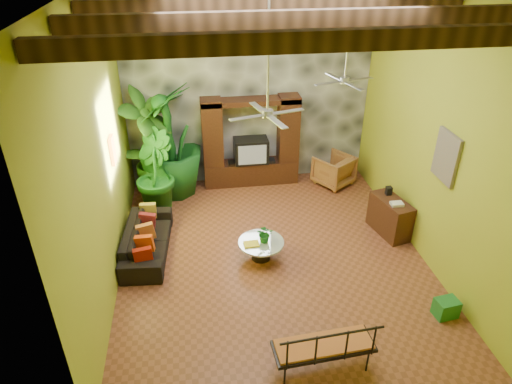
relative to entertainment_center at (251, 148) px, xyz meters
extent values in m
plane|color=brown|center=(0.00, -3.14, -0.97)|extent=(7.00, 7.00, 0.00)
cube|color=#97A525|center=(0.00, 0.36, 1.53)|extent=(6.00, 0.02, 5.00)
cube|color=#97A525|center=(-3.00, -3.14, 1.53)|extent=(0.02, 7.00, 5.00)
cube|color=#97A525|center=(3.00, -3.14, 1.53)|extent=(0.02, 7.00, 5.00)
cube|color=#34363B|center=(0.00, 0.30, 1.53)|extent=(5.98, 0.10, 4.98)
cube|color=#392312|center=(0.00, -5.74, 3.81)|extent=(5.95, 0.16, 0.22)
cube|color=#392312|center=(0.00, -4.44, 3.81)|extent=(5.95, 0.16, 0.22)
cube|color=#392312|center=(0.00, -3.14, 3.81)|extent=(5.95, 0.16, 0.22)
cube|color=black|center=(0.00, 0.00, -0.67)|extent=(2.40, 0.50, 0.60)
cube|color=black|center=(-0.95, 0.00, 0.33)|extent=(0.50, 0.48, 2.00)
cube|color=black|center=(0.95, 0.00, 0.33)|extent=(0.50, 0.48, 2.00)
cube|color=black|center=(0.00, 0.00, 1.23)|extent=(2.40, 0.48, 0.12)
cube|color=black|center=(0.00, -0.02, -0.05)|extent=(0.85, 0.52, 0.62)
cube|color=#8C99A8|center=(0.00, -0.29, -0.05)|extent=(0.70, 0.02, 0.50)
cylinder|color=#AFAEB3|center=(-0.20, -3.54, 3.13)|extent=(0.04, 0.04, 1.80)
cylinder|color=#AFAEB3|center=(-0.20, -3.54, 2.23)|extent=(0.18, 0.18, 0.12)
cube|color=#AFAEB3|center=(0.15, -3.44, 2.21)|extent=(0.58, 0.26, 0.01)
cube|color=#AFAEB3|center=(-0.29, -3.19, 2.21)|extent=(0.26, 0.58, 0.01)
cube|color=#AFAEB3|center=(-0.55, -3.63, 2.21)|extent=(0.58, 0.26, 0.01)
cube|color=#AFAEB3|center=(-0.11, -3.88, 2.21)|extent=(0.26, 0.58, 0.01)
cylinder|color=#AFAEB3|center=(1.60, -1.94, 3.13)|extent=(0.04, 0.04, 1.80)
cylinder|color=#AFAEB3|center=(1.60, -1.94, 2.23)|extent=(0.18, 0.18, 0.12)
cube|color=#AFAEB3|center=(1.95, -1.84, 2.21)|extent=(0.58, 0.26, 0.01)
cube|color=#AFAEB3|center=(1.51, -1.59, 2.21)|extent=(0.26, 0.58, 0.01)
cube|color=#AFAEB3|center=(1.25, -2.03, 2.21)|extent=(0.58, 0.26, 0.01)
cube|color=#AFAEB3|center=(1.69, -2.28, 2.21)|extent=(0.26, 0.58, 0.01)
cube|color=#F3AD1C|center=(-2.96, -2.14, 1.13)|extent=(0.06, 0.32, 0.55)
cube|color=#26608E|center=(2.96, -3.74, 1.33)|extent=(0.06, 0.70, 0.90)
imported|color=black|center=(-2.49, -2.64, -0.66)|extent=(0.98, 2.16, 0.61)
imported|color=brown|center=(2.09, -0.38, -0.57)|extent=(1.18, 1.19, 0.79)
imported|color=#2D681B|center=(-2.45, -0.22, 0.38)|extent=(1.67, 1.70, 2.70)
imported|color=#185D1B|center=(-2.36, -1.03, 0.01)|extent=(1.13, 1.27, 1.95)
imported|color=#17571A|center=(-1.98, -0.19, 0.41)|extent=(1.96, 1.96, 2.74)
cylinder|color=black|center=(-0.23, -3.18, -0.79)|extent=(0.39, 0.39, 0.36)
cylinder|color=silver|center=(-0.23, -3.18, -0.59)|extent=(0.91, 0.91, 0.04)
imported|color=#1B6820|center=(-0.15, -3.18, -0.38)|extent=(0.37, 0.34, 0.36)
cube|color=yellow|center=(-0.44, -3.25, -0.55)|extent=(0.30, 0.22, 0.03)
cube|color=black|center=(0.26, -5.94, -0.52)|extent=(1.53, 0.60, 0.06)
cube|color=#B7612E|center=(0.26, -5.94, -0.48)|extent=(1.45, 0.54, 0.06)
cube|color=black|center=(0.26, -6.21, -0.25)|extent=(1.50, 0.14, 0.54)
cube|color=#3A1C12|center=(2.65, -2.69, -0.56)|extent=(0.68, 1.10, 0.82)
cube|color=#207B24|center=(2.65, -5.20, -0.80)|extent=(0.41, 0.33, 0.33)
camera|label=1|loc=(-1.39, -10.40, 4.81)|focal=32.00mm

